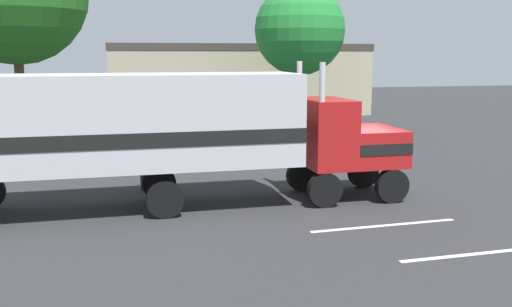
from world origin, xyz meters
name	(u,v)px	position (x,y,z in m)	size (l,w,h in m)	color
ground_plane	(352,195)	(0.00, 0.00, 0.00)	(120.00, 120.00, 0.00)	#2D2D30
lane_stripe_near	(384,226)	(-0.48, -3.50, 0.01)	(4.40, 0.16, 0.01)	silver
lane_stripe_mid	(482,253)	(0.84, -6.10, 0.01)	(4.40, 0.16, 0.01)	silver
semi_truck	(164,128)	(-6.31, -0.24, 2.52)	(14.23, 3.24, 4.50)	#B21919
person_bystander	(145,166)	(-6.86, 2.23, 0.89)	(0.34, 0.45, 1.63)	#2D3347
tree_center	(300,30)	(3.87, 19.06, 6.31)	(5.97, 5.97, 9.31)	brown
building_backdrop	(239,77)	(1.26, 26.78, 2.98)	(20.26, 6.58, 5.53)	#B7AD8C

